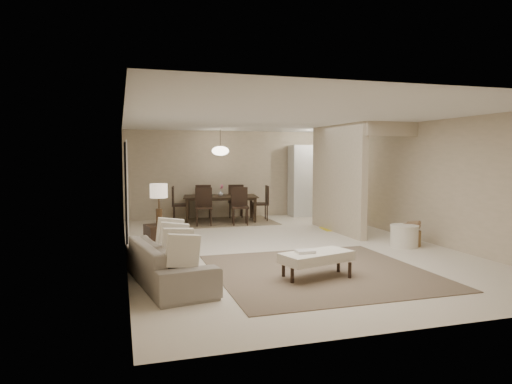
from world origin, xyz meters
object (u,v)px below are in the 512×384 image
object	(u,v)px
pantry_cabinet	(310,181)
ottoman_bench	(317,257)
round_pouf	(404,236)
dining_table	(221,209)
sofa	(169,263)
wicker_basket	(411,238)
side_table	(160,239)

from	to	relation	value
pantry_cabinet	ottoman_bench	xyz separation A→B (m)	(-2.70, -6.52, -0.74)
round_pouf	dining_table	distance (m)	5.22
sofa	wicker_basket	distance (m)	5.09
pantry_cabinet	side_table	xyz separation A→B (m)	(-4.75, -4.07, -0.79)
sofa	dining_table	world-z (taller)	dining_table
side_table	wicker_basket	xyz separation A→B (m)	(4.86, -0.78, -0.11)
pantry_cabinet	dining_table	size ratio (longest dim) A/B	1.06
sofa	round_pouf	distance (m)	4.89
pantry_cabinet	side_table	distance (m)	6.31
pantry_cabinet	dining_table	bearing A→B (deg)	-170.90
sofa	round_pouf	world-z (taller)	sofa
pantry_cabinet	round_pouf	size ratio (longest dim) A/B	3.82
wicker_basket	pantry_cabinet	bearing A→B (deg)	91.25
sofa	wicker_basket	world-z (taller)	sofa
round_pouf	wicker_basket	xyz separation A→B (m)	(0.20, 0.05, -0.06)
sofa	ottoman_bench	world-z (taller)	sofa
dining_table	side_table	bearing A→B (deg)	-108.70
pantry_cabinet	sofa	size ratio (longest dim) A/B	1.03
ottoman_bench	side_table	world-z (taller)	side_table
sofa	side_table	xyz separation A→B (m)	(0.05, 2.15, -0.04)
round_pouf	sofa	bearing A→B (deg)	-164.39
sofa	pantry_cabinet	bearing A→B (deg)	-47.36
wicker_basket	round_pouf	bearing A→B (deg)	-166.44
sofa	side_table	distance (m)	2.15
wicker_basket	dining_table	distance (m)	5.29
pantry_cabinet	ottoman_bench	distance (m)	7.09
dining_table	sofa	bearing A→B (deg)	-99.56
round_pouf	dining_table	size ratio (longest dim) A/B	0.28
ottoman_bench	round_pouf	world-z (taller)	round_pouf
wicker_basket	dining_table	bearing A→B (deg)	123.50
pantry_cabinet	wicker_basket	distance (m)	4.94
sofa	round_pouf	bearing A→B (deg)	-84.08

